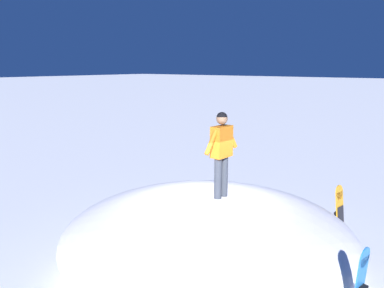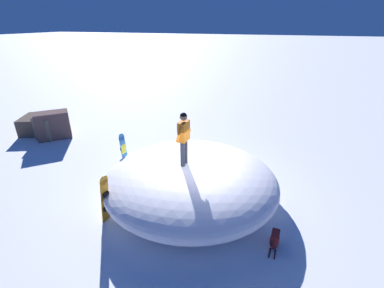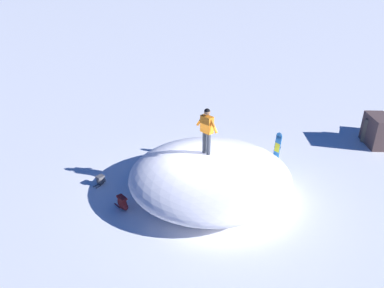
# 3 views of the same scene
# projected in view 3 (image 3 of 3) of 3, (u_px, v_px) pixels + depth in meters

# --- Properties ---
(ground) EXTENTS (240.00, 240.00, 0.00)m
(ground) POSITION_uv_depth(u_px,v_px,m) (201.00, 192.00, 12.57)
(ground) COLOR white
(snow_mound) EXTENTS (7.25, 7.20, 1.40)m
(snow_mound) POSITION_uv_depth(u_px,v_px,m) (210.00, 175.00, 12.27)
(snow_mound) COLOR white
(snow_mound) RESTS_ON ground
(snowboarder_standing) EXTENTS (0.23, 0.99, 1.62)m
(snowboarder_standing) POSITION_uv_depth(u_px,v_px,m) (207.00, 127.00, 11.78)
(snowboarder_standing) COLOR #333842
(snowboarder_standing) RESTS_ON snow_mound
(snowboard_primary_upright) EXTENTS (0.20, 0.29, 1.61)m
(snowboard_primary_upright) POSITION_uv_depth(u_px,v_px,m) (277.00, 152.00, 13.55)
(snowboard_primary_upright) COLOR #2672BF
(snowboard_primary_upright) RESTS_ON ground
(snowboard_secondary_upright) EXTENTS (0.23, 0.31, 1.56)m
(snowboard_secondary_upright) POSITION_uv_depth(u_px,v_px,m) (208.00, 139.00, 14.60)
(snowboard_secondary_upright) COLOR orange
(snowboard_secondary_upright) RESTS_ON ground
(backpack_near) EXTENTS (0.50, 0.29, 0.37)m
(backpack_near) POSITION_uv_depth(u_px,v_px,m) (101.00, 180.00, 12.92)
(backpack_near) COLOR #4C4C51
(backpack_near) RESTS_ON ground
(backpack_far) EXTENTS (0.26, 0.69, 0.47)m
(backpack_far) POSITION_uv_depth(u_px,v_px,m) (122.00, 203.00, 11.58)
(backpack_far) COLOR maroon
(backpack_far) RESTS_ON ground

